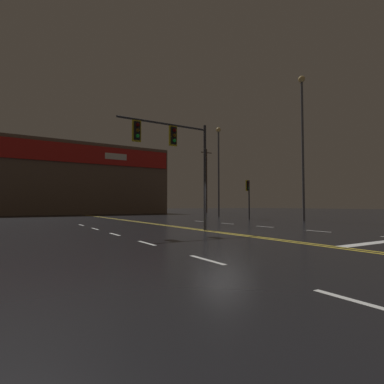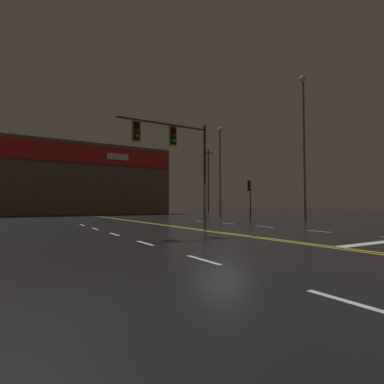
{
  "view_description": "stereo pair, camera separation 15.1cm",
  "coord_description": "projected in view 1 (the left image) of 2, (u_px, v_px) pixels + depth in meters",
  "views": [
    {
      "loc": [
        -8.45,
        -11.21,
        1.27
      ],
      "look_at": [
        0.0,
        2.71,
        2.0
      ],
      "focal_mm": 28.0,
      "sensor_mm": 36.0,
      "label": 1
    },
    {
      "loc": [
        -8.32,
        -11.29,
        1.27
      ],
      "look_at": [
        0.0,
        2.71,
        2.0
      ],
      "focal_mm": 28.0,
      "sensor_mm": 36.0,
      "label": 2
    }
  ],
  "objects": [
    {
      "name": "utility_pole_row",
      "position": [
        82.0,
        173.0,
        41.15
      ],
      "size": [
        44.16,
        0.26,
        11.08
      ],
      "color": "#4C3828",
      "rests_on": "ground"
    },
    {
      "name": "ground_plane",
      "position": [
        222.0,
        233.0,
        13.9
      ],
      "size": [
        200.0,
        200.0,
        0.0
      ],
      "primitive_type": "plane",
      "color": "black"
    },
    {
      "name": "streetlight_far_left",
      "position": [
        302.0,
        131.0,
        24.79
      ],
      "size": [
        0.56,
        0.56,
        12.09
      ],
      "color": "#59595E",
      "rests_on": "ground"
    },
    {
      "name": "streetlight_median_approach",
      "position": [
        219.0,
        160.0,
        34.07
      ],
      "size": [
        0.56,
        0.56,
        10.2
      ],
      "color": "#59595E",
      "rests_on": "ground"
    },
    {
      "name": "building_backdrop",
      "position": [
        76.0,
        180.0,
        45.59
      ],
      "size": [
        26.05,
        10.23,
        10.19
      ],
      "color": "brown",
      "rests_on": "ground"
    },
    {
      "name": "road_markings",
      "position": [
        250.0,
        234.0,
        13.45
      ],
      "size": [
        13.43,
        60.0,
        0.01
      ],
      "color": "gold",
      "rests_on": "ground"
    },
    {
      "name": "traffic_signal_median",
      "position": [
        172.0,
        146.0,
        14.58
      ],
      "size": [
        4.77,
        0.36,
        5.46
      ],
      "color": "#38383D",
      "rests_on": "ground"
    },
    {
      "name": "traffic_signal_corner_northeast",
      "position": [
        248.0,
        190.0,
        27.32
      ],
      "size": [
        0.42,
        0.36,
        3.59
      ],
      "color": "#38383D",
      "rests_on": "ground"
    }
  ]
}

